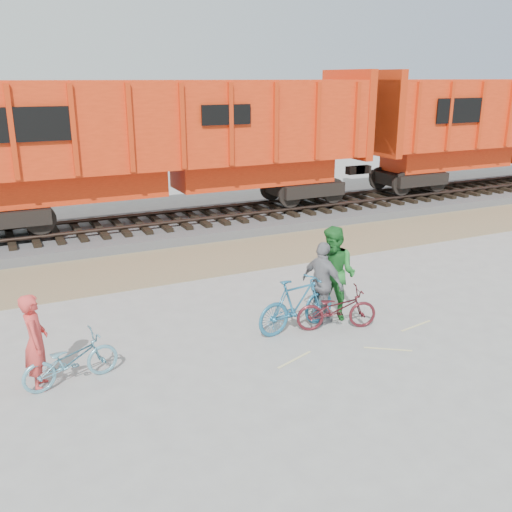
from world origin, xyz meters
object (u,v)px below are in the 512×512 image
at_px(hopper_car_center, 167,140).
at_px(bicycle_maroon, 336,309).
at_px(person_man, 334,274).
at_px(bicycle_teal, 297,304).
at_px(person_solo, 36,342).
at_px(hopper_car_right, 504,124).
at_px(person_woman, 323,283).
at_px(bicycle_blue, 71,360).

distance_m(hopper_car_center, bicycle_maroon, 9.36).
bearing_deg(person_man, bicycle_teal, -108.47).
xyz_separation_m(hopper_car_center, person_solo, (-5.05, -8.79, -2.18)).
height_order(hopper_car_right, person_solo, hopper_car_right).
bearing_deg(person_woman, person_solo, 72.94).
height_order(hopper_car_center, bicycle_blue, hopper_car_center).
bearing_deg(bicycle_blue, person_solo, 68.33).
xyz_separation_m(bicycle_teal, person_woman, (0.65, 0.10, 0.31)).
distance_m(hopper_car_right, person_man, 16.58).
xyz_separation_m(person_man, person_woman, (-0.35, -0.10, -0.12)).
relative_size(hopper_car_center, hopper_car_right, 1.00).
bearing_deg(hopper_car_center, bicycle_teal, -90.70).
height_order(bicycle_teal, person_man, person_man).
height_order(hopper_car_center, bicycle_teal, hopper_car_center).
xyz_separation_m(bicycle_teal, person_man, (1.00, 0.20, 0.44)).
xyz_separation_m(hopper_car_right, bicycle_blue, (-19.55, -8.89, -2.58)).
distance_m(bicycle_maroon, person_solo, 5.71).
distance_m(bicycle_teal, bicycle_maroon, 0.82).
bearing_deg(bicycle_teal, person_man, -87.18).
distance_m(bicycle_maroon, person_man, 0.79).
relative_size(hopper_car_right, person_woman, 8.01).
distance_m(person_solo, person_man, 5.95).
xyz_separation_m(hopper_car_right, bicycle_teal, (-15.11, -8.68, -2.44)).
relative_size(hopper_car_right, bicycle_maroon, 8.46).
height_order(bicycle_maroon, person_solo, person_solo).
xyz_separation_m(hopper_car_center, bicycle_teal, (-0.11, -8.68, -2.44)).
distance_m(bicycle_blue, bicycle_teal, 4.45).
height_order(bicycle_blue, person_woman, person_woman).
bearing_deg(person_woman, hopper_car_right, -78.49).
relative_size(hopper_car_center, person_solo, 8.52).
height_order(bicycle_blue, person_solo, person_solo).
height_order(bicycle_teal, person_woman, person_woman).
bearing_deg(person_woman, bicycle_teal, 79.27).
xyz_separation_m(bicycle_maroon, person_man, (0.25, 0.50, 0.56)).
relative_size(bicycle_blue, bicycle_teal, 0.86).
distance_m(hopper_car_right, person_woman, 16.94).
relative_size(hopper_car_center, person_man, 7.02).
distance_m(bicycle_blue, person_solo, 0.65).
height_order(bicycle_blue, person_man, person_man).
distance_m(person_man, person_woman, 0.38).
bearing_deg(hopper_car_center, hopper_car_right, 0.00).
relative_size(bicycle_teal, person_man, 0.94).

